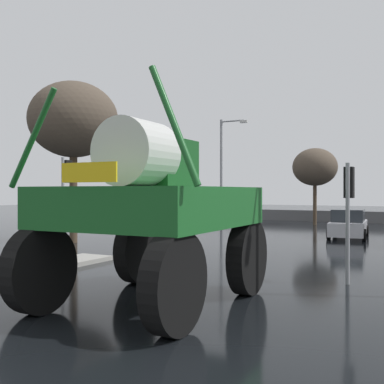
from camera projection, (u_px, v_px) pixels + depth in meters
ground_plane at (274, 245)px, 21.42m from camera, size 120.00×120.00×0.00m
median_island at (14, 273)px, 13.71m from camera, size 1.41×7.66×0.15m
oversize_sprayer at (152, 209)px, 10.25m from camera, size 4.40×5.42×4.66m
sedan_ahead at (348, 224)px, 24.62m from camera, size 2.14×4.22×1.52m
traffic_signal_near_left at (66, 185)px, 17.24m from camera, size 0.24×0.54×3.73m
traffic_signal_near_right at (349, 196)px, 12.52m from camera, size 0.24×0.54×3.24m
streetlight_far_left at (223, 167)px, 32.05m from camera, size 2.00×0.24×7.41m
bare_tree_left at (73, 120)px, 22.37m from camera, size 4.28×4.28×7.74m
bare_tree_far_center at (315, 167)px, 34.16m from camera, size 3.26×3.26×5.63m
roadside_barrier at (343, 217)px, 36.65m from camera, size 26.42×0.24×0.90m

